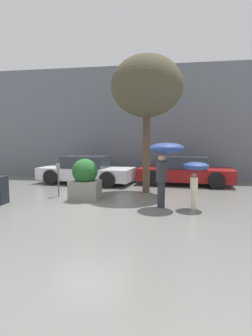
{
  "coord_description": "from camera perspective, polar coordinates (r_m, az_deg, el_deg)",
  "views": [
    {
      "loc": [
        2.34,
        -7.78,
        2.05
      ],
      "look_at": [
        0.84,
        1.6,
        1.05
      ],
      "focal_mm": 28.0,
      "sensor_mm": 36.0,
      "label": 1
    }
  ],
  "objects": [
    {
      "name": "building_facade",
      "position": [
        14.5,
        -0.22,
        9.77
      ],
      "size": [
        18.0,
        0.3,
        6.0
      ],
      "color": "slate",
      "rests_on": "ground"
    },
    {
      "name": "parked_car_far",
      "position": [
        12.6,
        12.73,
        -0.7
      ],
      "size": [
        4.47,
        2.38,
        1.31
      ],
      "rotation": [
        0.0,
        0.0,
        1.47
      ],
      "color": "maroon",
      "rests_on": "ground"
    },
    {
      "name": "parking_meter",
      "position": [
        9.87,
        -14.54,
        -1.02
      ],
      "size": [
        0.14,
        0.14,
        1.21
      ],
      "color": "#595B60",
      "rests_on": "ground"
    },
    {
      "name": "person_child",
      "position": [
        8.05,
        14.91,
        -0.64
      ],
      "size": [
        0.76,
        0.76,
        1.41
      ],
      "rotation": [
        0.0,
        0.0,
        1.01
      ],
      "color": "beige",
      "rests_on": "ground"
    },
    {
      "name": "parked_car_near",
      "position": [
        12.73,
        -8.54,
        -0.55
      ],
      "size": [
        4.68,
        2.48,
        1.31
      ],
      "rotation": [
        0.0,
        0.0,
        1.45
      ],
      "color": "silver",
      "rests_on": "ground"
    },
    {
      "name": "ground_plane",
      "position": [
        8.38,
        -7.49,
        -8.21
      ],
      "size": [
        40.0,
        40.0,
        0.0
      ],
      "primitive_type": "plane",
      "color": "slate"
    },
    {
      "name": "planter_box",
      "position": [
        9.17,
        -8.92,
        -2.5
      ],
      "size": [
        0.99,
        0.88,
        1.43
      ],
      "color": "gray",
      "rests_on": "ground"
    },
    {
      "name": "street_tree",
      "position": [
        10.46,
        4.56,
        17.11
      ],
      "size": [
        2.73,
        2.73,
        5.27
      ],
      "color": "brown",
      "rests_on": "ground"
    },
    {
      "name": "person_adult",
      "position": [
        7.99,
        8.56,
        2.62
      ],
      "size": [
        1.04,
        1.04,
        1.99
      ],
      "rotation": [
        0.0,
        0.0,
        0.24
      ],
      "color": "#2D2D33",
      "rests_on": "ground"
    }
  ]
}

